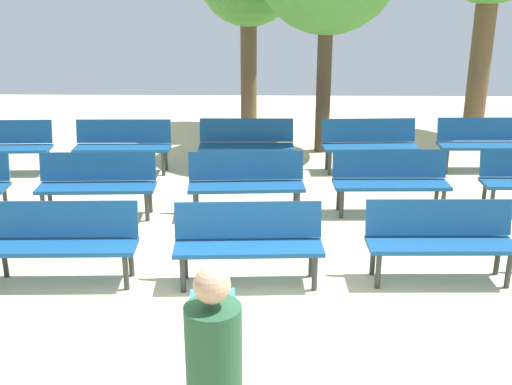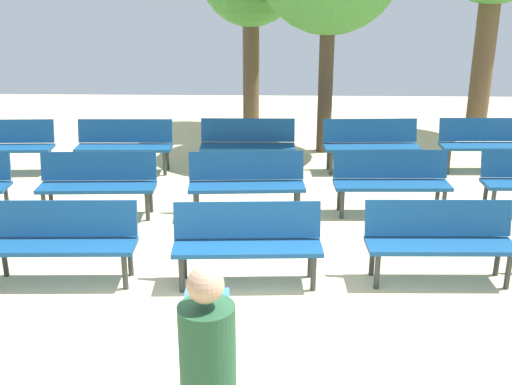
% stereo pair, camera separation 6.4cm
% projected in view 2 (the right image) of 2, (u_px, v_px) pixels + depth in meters
% --- Properties ---
extents(ground_plane, '(25.12, 25.12, 0.00)m').
position_uv_depth(ground_plane, '(247.00, 362.00, 5.46)').
color(ground_plane, beige).
extents(bench_r0_c1, '(1.62, 0.54, 0.87)m').
position_uv_depth(bench_r0_c1, '(63.00, 237.00, 6.78)').
color(bench_r0_c1, navy).
rests_on(bench_r0_c1, ground_plane).
extents(bench_r0_c2, '(1.62, 0.56, 0.87)m').
position_uv_depth(bench_r0_c2, '(247.00, 239.00, 6.75)').
color(bench_r0_c2, navy).
rests_on(bench_r0_c2, ground_plane).
extents(bench_r0_c3, '(1.61, 0.52, 0.87)m').
position_uv_depth(bench_r0_c3, '(439.00, 237.00, 6.80)').
color(bench_r0_c3, navy).
rests_on(bench_r0_c3, ground_plane).
extents(bench_r1_c1, '(1.62, 0.56, 0.87)m').
position_uv_depth(bench_r1_c1, '(98.00, 180.00, 8.64)').
color(bench_r1_c1, navy).
rests_on(bench_r1_c1, ground_plane).
extents(bench_r1_c2, '(1.63, 0.58, 0.87)m').
position_uv_depth(bench_r1_c2, '(247.00, 180.00, 8.66)').
color(bench_r1_c2, navy).
rests_on(bench_r1_c2, ground_plane).
extents(bench_r1_c3, '(1.61, 0.52, 0.87)m').
position_uv_depth(bench_r1_c3, '(391.00, 178.00, 8.73)').
color(bench_r1_c3, navy).
rests_on(bench_r1_c3, ground_plane).
extents(bench_r2_c0, '(1.62, 0.57, 0.87)m').
position_uv_depth(bench_r2_c0, '(5.00, 143.00, 10.54)').
color(bench_r2_c0, navy).
rests_on(bench_r2_c0, ground_plane).
extents(bench_r2_c1, '(1.61, 0.52, 0.87)m').
position_uv_depth(bench_r2_c1, '(124.00, 142.00, 10.57)').
color(bench_r2_c1, navy).
rests_on(bench_r2_c1, ground_plane).
extents(bench_r2_c2, '(1.61, 0.50, 0.87)m').
position_uv_depth(bench_r2_c2, '(248.00, 142.00, 10.62)').
color(bench_r2_c2, navy).
rests_on(bench_r2_c2, ground_plane).
extents(bench_r2_c3, '(1.63, 0.57, 0.87)m').
position_uv_depth(bench_r2_c3, '(371.00, 142.00, 10.60)').
color(bench_r2_c3, navy).
rests_on(bench_r2_c3, ground_plane).
extents(bench_r2_c4, '(1.61, 0.52, 0.87)m').
position_uv_depth(bench_r2_c4, '(487.00, 141.00, 10.65)').
color(bench_r2_c4, navy).
rests_on(bench_r2_c4, ground_plane).
extents(visitor_with_backpack, '(0.37, 0.55, 1.65)m').
position_uv_depth(visitor_with_backpack, '(208.00, 371.00, 3.79)').
color(visitor_with_backpack, navy).
rests_on(visitor_with_backpack, ground_plane).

